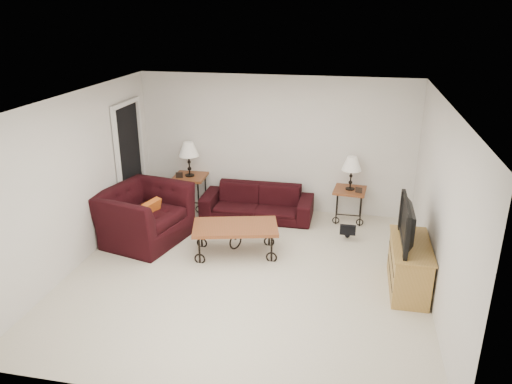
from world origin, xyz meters
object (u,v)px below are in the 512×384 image
(side_table_left, at_px, (191,192))
(lamp_left, at_px, (189,159))
(television, at_px, (413,224))
(tv_stand, at_px, (409,266))
(sofa, at_px, (257,202))
(side_table_right, at_px, (349,205))
(armchair, at_px, (143,215))
(coffee_table, at_px, (235,240))
(backpack, at_px, (348,224))
(lamp_right, at_px, (351,173))

(side_table_left, height_order, lamp_left, lamp_left)
(television, bearing_deg, tv_stand, 90.00)
(lamp_left, bearing_deg, sofa, -7.77)
(side_table_right, height_order, television, television)
(armchair, xyz_separation_m, tv_stand, (4.11, -0.69, -0.10))
(coffee_table, bearing_deg, lamp_left, 127.79)
(lamp_left, xyz_separation_m, television, (3.77, -2.14, -0.00))
(sofa, height_order, tv_stand, tv_stand)
(sofa, xyz_separation_m, coffee_table, (-0.05, -1.46, -0.05))
(sofa, bearing_deg, armchair, -142.02)
(coffee_table, distance_m, backpack, 1.92)
(side_table_right, bearing_deg, side_table_left, 180.00)
(lamp_left, bearing_deg, lamp_right, 0.00)
(lamp_left, xyz_separation_m, coffee_table, (1.27, -1.64, -0.73))
(lamp_right, height_order, television, television)
(side_table_left, height_order, backpack, side_table_left)
(side_table_left, bearing_deg, television, -29.57)
(television, bearing_deg, lamp_right, -158.90)
(lamp_left, distance_m, lamp_right, 2.95)
(television, height_order, backpack, television)
(coffee_table, relative_size, tv_stand, 1.14)
(armchair, bearing_deg, television, -85.44)
(side_table_right, xyz_separation_m, lamp_right, (0.00, 0.00, 0.60))
(sofa, relative_size, backpack, 3.93)
(lamp_left, bearing_deg, backpack, -13.77)
(side_table_left, xyz_separation_m, coffee_table, (1.27, -1.64, -0.08))
(tv_stand, bearing_deg, backpack, 120.55)
(tv_stand, bearing_deg, armchair, 170.46)
(sofa, distance_m, armchair, 2.07)
(coffee_table, relative_size, armchair, 0.95)
(lamp_left, distance_m, armchair, 1.58)
(armchair, distance_m, television, 4.18)
(side_table_left, bearing_deg, lamp_right, 0.00)
(lamp_right, xyz_separation_m, coffee_table, (-1.68, -1.64, -0.65))
(lamp_left, height_order, television, lamp_left)
(sofa, distance_m, lamp_left, 1.49)
(side_table_right, relative_size, television, 0.59)
(lamp_right, height_order, coffee_table, lamp_right)
(sofa, relative_size, side_table_right, 3.34)
(sofa, xyz_separation_m, backpack, (1.64, -0.54, -0.04))
(lamp_right, xyz_separation_m, backpack, (0.01, -0.72, -0.64))
(side_table_right, distance_m, coffee_table, 2.35)
(side_table_right, bearing_deg, tv_stand, -68.44)
(backpack, bearing_deg, side_table_right, 100.39)
(side_table_right, bearing_deg, armchair, -155.99)
(lamp_right, bearing_deg, sofa, -173.70)
(lamp_right, bearing_deg, armchair, -155.99)
(side_table_right, xyz_separation_m, tv_stand, (0.85, -2.14, 0.04))
(lamp_left, xyz_separation_m, tv_stand, (3.79, -2.14, -0.63))
(side_table_right, distance_m, armchair, 3.57)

